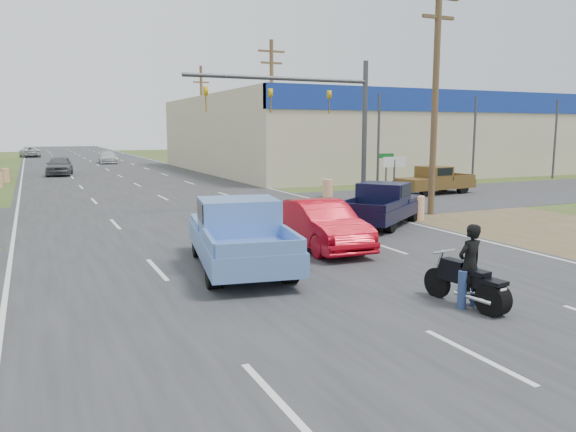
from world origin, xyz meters
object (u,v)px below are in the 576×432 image
rider (470,269)px  blue_pickup (239,233)px  brown_pickup (433,180)px  distant_car_grey (59,166)px  motorcycle (471,286)px  navy_pickup (383,204)px  distant_car_silver (108,157)px  red_convertible (321,225)px  distant_car_white (30,152)px

rider → blue_pickup: blue_pickup is taller
brown_pickup → distant_car_grey: bearing=32.9°
motorcycle → distant_car_grey: distant_car_grey is taller
brown_pickup → distant_car_grey: (-19.10, 23.61, -0.03)m
navy_pickup → distant_car_grey: (-10.37, 31.35, -0.05)m
rider → navy_pickup: 10.45m
rider → distant_car_silver: size_ratio=0.36×
motorcycle → rider: (-0.01, 0.05, 0.36)m
red_convertible → motorcycle: red_convertible is taller
navy_pickup → red_convertible: bearing=-93.1°
distant_car_silver → distant_car_white: 21.09m
motorcycle → distant_car_silver: distant_car_silver is taller
navy_pickup → distant_car_grey: navy_pickup is taller
blue_pickup → brown_pickup: bearing=46.2°
brown_pickup → distant_car_silver: size_ratio=1.08×
blue_pickup → motorcycle: bearing=-49.1°
distant_car_silver → distant_car_grey: bearing=-106.3°
motorcycle → rider: 0.36m
blue_pickup → navy_pickup: 8.63m
blue_pickup → navy_pickup: (7.52, 4.21, -0.12)m
rider → distant_car_grey: 41.32m
rider → blue_pickup: bearing=-66.4°
distant_car_white → rider: bearing=90.5°
motorcycle → brown_pickup: 21.67m
rider → distant_car_grey: rider is taller
navy_pickup → motorcycle: bearing=-61.5°
motorcycle → navy_pickup: size_ratio=0.42×
distant_car_grey → distant_car_white: 35.33m
red_convertible → rider: size_ratio=2.71×
red_convertible → distant_car_white: (-8.17, 69.57, -0.04)m
motorcycle → distant_car_silver: 56.62m
motorcycle → rider: bearing=90.0°
distant_car_grey → distant_car_white: bearing=101.3°
blue_pickup → distant_car_silver: bearing=96.7°
rider → navy_pickup: rider is taller
distant_car_grey → distant_car_white: (-2.15, 35.26, -0.08)m
blue_pickup → distant_car_grey: blue_pickup is taller
motorcycle → brown_pickup: brown_pickup is taller
distant_car_white → blue_pickup: bearing=88.4°
red_convertible → distant_car_silver: bearing=93.0°
red_convertible → distant_car_white: red_convertible is taller
brown_pickup → distant_car_silver: brown_pickup is taller
distant_car_silver → brown_pickup: bearing=-67.5°
distant_car_silver → distant_car_white: size_ratio=0.91×
motorcycle → distant_car_grey: 41.37m
blue_pickup → distant_car_white: blue_pickup is taller
red_convertible → motorcycle: bearing=-87.0°
blue_pickup → distant_car_grey: bearing=104.4°
motorcycle → navy_pickup: (4.30, 9.57, 0.35)m
distant_car_white → navy_pickup: bearing=95.0°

